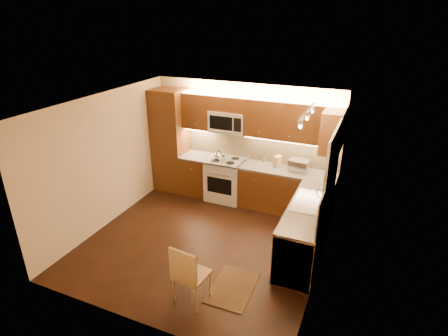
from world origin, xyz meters
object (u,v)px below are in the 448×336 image
at_px(stove, 225,179).
at_px(dining_chair, 192,273).
at_px(microwave, 228,121).
at_px(sink, 310,198).
at_px(kettle, 218,155).
at_px(toaster_oven, 299,165).
at_px(knife_block, 278,161).
at_px(soap_bottle, 332,181).

relative_size(stove, dining_chair, 0.96).
bearing_deg(microwave, dining_chair, -76.07).
height_order(sink, kettle, kettle).
bearing_deg(dining_chair, toaster_oven, 82.82).
bearing_deg(sink, kettle, 153.76).
bearing_deg(kettle, sink, -13.77).
height_order(microwave, dining_chair, microwave).
relative_size(toaster_oven, dining_chair, 0.40).
bearing_deg(knife_block, microwave, -164.61).
relative_size(stove, soap_bottle, 5.61).
xyz_separation_m(microwave, sink, (2.00, -1.26, -0.74)).
relative_size(microwave, toaster_oven, 1.98).
bearing_deg(sink, microwave, 147.79).
distance_m(toaster_oven, soap_bottle, 0.82).
height_order(stove, dining_chair, dining_chair).
height_order(stove, sink, sink).
relative_size(stove, kettle, 4.24).
bearing_deg(stove, kettle, -153.06).
xyz_separation_m(sink, kettle, (-2.14, 1.05, 0.05)).
relative_size(microwave, dining_chair, 0.80).
xyz_separation_m(knife_block, dining_chair, (-0.31, -3.16, -0.53)).
bearing_deg(knife_block, kettle, -155.09).
relative_size(kettle, dining_chair, 0.23).
bearing_deg(stove, soap_bottle, -8.51).
bearing_deg(toaster_oven, sink, -63.50).
distance_m(stove, microwave, 1.27).
relative_size(kettle, soap_bottle, 1.32).
xyz_separation_m(sink, dining_chair, (-1.21, -1.91, -0.50)).
bearing_deg(sink, dining_chair, -122.52).
height_order(stove, soap_bottle, soap_bottle).
bearing_deg(dining_chair, kettle, 113.84).
height_order(microwave, soap_bottle, microwave).
bearing_deg(knife_block, stove, -157.58).
height_order(microwave, knife_block, microwave).
relative_size(knife_block, soap_bottle, 1.37).
distance_m(stove, soap_bottle, 2.32).
relative_size(stove, toaster_oven, 2.40).
height_order(sink, toaster_oven, toaster_oven).
distance_m(stove, sink, 2.35).
xyz_separation_m(stove, soap_bottle, (2.24, -0.34, 0.52)).
distance_m(microwave, dining_chair, 3.49).
distance_m(microwave, sink, 2.48).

